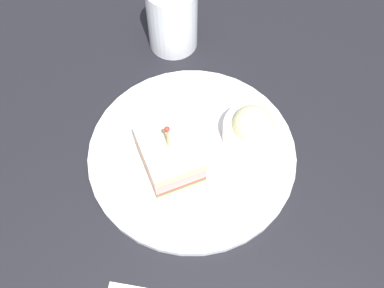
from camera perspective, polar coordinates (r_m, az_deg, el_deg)
The scene contains 5 objects.
ground_plane at distance 62.71cm, azimuth -0.00°, elevation -1.88°, with size 113.94×113.94×2.00cm, color black.
plate at distance 61.35cm, azimuth -0.00°, elevation -1.19°, with size 29.30×29.30×1.09cm, color white.
sandwich_half_center at distance 57.42cm, azimuth -2.99°, elevation -1.55°, with size 9.62×7.89×9.75cm.
coleslaw_bowl at distance 60.75cm, azimuth 7.91°, elevation 2.04°, with size 8.13×8.13×5.85cm.
drink_glass at distance 71.06cm, azimuth -2.61°, elevation 16.10°, with size 7.98×7.98×11.17cm.
Camera 1 is at (-26.20, 14.03, 54.21)cm, focal length 40.45 mm.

